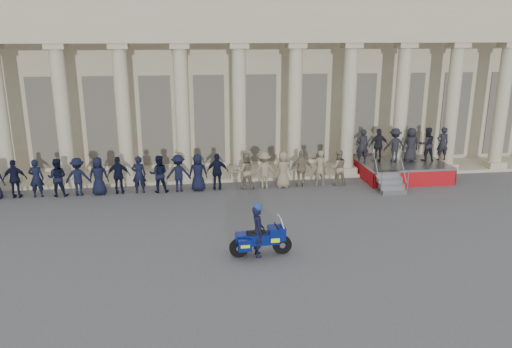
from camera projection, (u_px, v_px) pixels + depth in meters
The scene contains 6 objects.
ground at pixel (225, 250), 15.99m from camera, with size 90.00×90.00×0.00m, color #474749.
building at pixel (205, 72), 28.82m from camera, with size 40.00×12.50×9.00m.
officer_rank at pixel (134, 175), 21.48m from camera, with size 19.06×0.62×1.65m.
reviewing_stand at pixel (403, 152), 23.56m from camera, with size 4.59×3.84×2.41m.
motorcycle at pixel (261, 239), 15.47m from camera, with size 1.98×0.81×1.27m.
rider at pixel (258, 230), 15.37m from camera, with size 0.42×0.61×1.73m.
Camera 1 is at (-0.97, -14.72, 6.69)m, focal length 35.00 mm.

